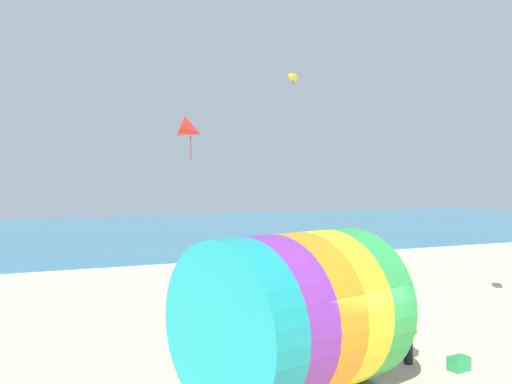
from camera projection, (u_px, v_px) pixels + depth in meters
name	position (u px, v px, depth m)	size (l,w,h in m)	color
sea	(92.00, 233.00, 50.14)	(120.00, 40.00, 0.10)	teal
giant_inflatable_tube	(293.00, 314.00, 12.80)	(5.23, 4.78, 3.67)	teal
kite_handler	(408.00, 332.00, 15.01)	(0.32, 0.41, 1.65)	black
kite_yellow_parafoil	(293.00, 77.00, 31.15)	(1.25, 1.20, 0.67)	yellow
kite_red_delta	(191.00, 130.00, 19.57)	(1.10, 0.93, 1.48)	red
cooler_box	(459.00, 364.00, 14.49)	(0.52, 0.36, 0.36)	#268C4C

